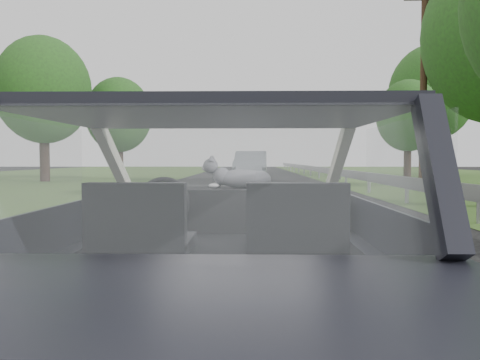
{
  "coord_description": "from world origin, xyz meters",
  "views": [
    {
      "loc": [
        0.17,
        -2.69,
        1.21
      ],
      "look_at": [
        0.1,
        0.53,
        1.06
      ],
      "focal_mm": 35.0,
      "sensor_mm": 36.0,
      "label": 1
    }
  ],
  "objects_px": {
    "cat": "(243,177)",
    "utility_pole": "(424,83)",
    "subject_car": "(221,242)",
    "highway_sign": "(340,160)",
    "other_car": "(251,166)"
  },
  "relations": [
    {
      "from": "cat",
      "to": "highway_sign",
      "type": "height_order",
      "value": "highway_sign"
    },
    {
      "from": "other_car",
      "to": "highway_sign",
      "type": "relative_size",
      "value": 2.15
    },
    {
      "from": "other_car",
      "to": "highway_sign",
      "type": "xyz_separation_m",
      "value": [
        5.27,
        1.01,
        0.34
      ]
    },
    {
      "from": "subject_car",
      "to": "utility_pole",
      "type": "distance_m",
      "value": 19.73
    },
    {
      "from": "cat",
      "to": "other_car",
      "type": "height_order",
      "value": "other_car"
    },
    {
      "from": "subject_car",
      "to": "other_car",
      "type": "height_order",
      "value": "other_car"
    },
    {
      "from": "subject_car",
      "to": "highway_sign",
      "type": "relative_size",
      "value": 1.71
    },
    {
      "from": "cat",
      "to": "other_car",
      "type": "distance_m",
      "value": 23.32
    },
    {
      "from": "highway_sign",
      "to": "utility_pole",
      "type": "bearing_deg",
      "value": -67.0
    },
    {
      "from": "subject_car",
      "to": "cat",
      "type": "relative_size",
      "value": 7.71
    },
    {
      "from": "subject_car",
      "to": "cat",
      "type": "distance_m",
      "value": 0.71
    },
    {
      "from": "other_car",
      "to": "utility_pole",
      "type": "height_order",
      "value": "utility_pole"
    },
    {
      "from": "subject_car",
      "to": "cat",
      "type": "bearing_deg",
      "value": 79.07
    },
    {
      "from": "cat",
      "to": "highway_sign",
      "type": "xyz_separation_m",
      "value": [
        5.38,
        24.33,
        0.1
      ]
    },
    {
      "from": "cat",
      "to": "utility_pole",
      "type": "distance_m",
      "value": 19.07
    }
  ]
}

